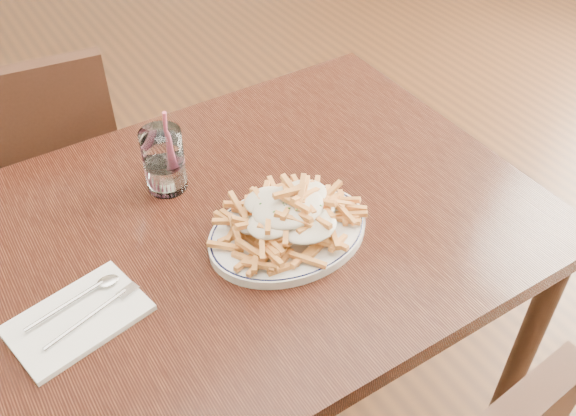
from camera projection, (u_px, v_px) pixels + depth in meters
table at (222, 260)px, 1.23m from camera, size 1.20×0.80×0.75m
chair_far at (41, 184)px, 1.65m from camera, size 0.46×0.46×0.89m
fries_plate at (288, 232)px, 1.16m from camera, size 0.31×0.27×0.02m
loaded_fries at (288, 212)px, 1.12m from camera, size 0.29×0.25×0.07m
napkin at (78, 319)px, 1.02m from camera, size 0.23×0.17×0.01m
cutlery at (75, 313)px, 1.02m from camera, size 0.19×0.11×0.01m
water_glass at (165, 164)px, 1.23m from camera, size 0.08×0.08×0.18m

